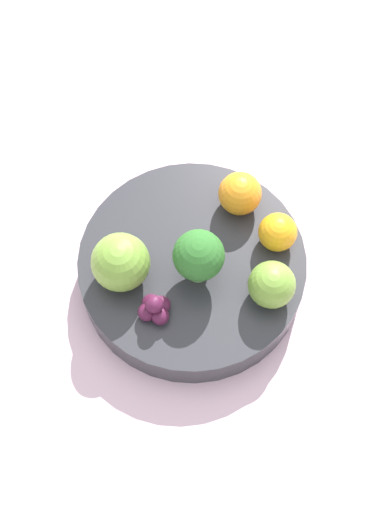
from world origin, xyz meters
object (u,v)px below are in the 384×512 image
at_px(orange_front, 240,194).
at_px(apple_green, 272,285).
at_px(bowl, 192,269).
at_px(grape_cluster, 155,308).
at_px(orange_back, 278,232).
at_px(apple_red, 121,262).
at_px(broccoli, 202,255).

bearing_deg(orange_front, apple_green, 81.04).
distance_m(bowl, grape_cluster, 0.08).
relative_size(apple_green, orange_front, 1.04).
xyz_separation_m(apple_green, orange_front, (-0.02, -0.11, -0.00)).
bearing_deg(apple_green, orange_back, -122.95).
bearing_deg(apple_red, bowl, 168.94).
relative_size(apple_red, orange_back, 1.47).
relative_size(bowl, apple_red, 4.01).
height_order(bowl, orange_front, orange_front).
relative_size(orange_front, orange_back, 1.14).
bearing_deg(bowl, broccoli, 102.90).
height_order(bowl, broccoli, broccoli).
distance_m(bowl, orange_back, 0.10).
distance_m(broccoli, grape_cluster, 0.07).
height_order(broccoli, apple_green, broccoli).
relative_size(broccoli, apple_red, 1.14).
distance_m(bowl, apple_red, 0.09).
relative_size(apple_red, orange_front, 1.29).
xyz_separation_m(bowl, broccoli, (-0.00, 0.02, 0.06)).
bearing_deg(broccoli, apple_red, -21.68).
xyz_separation_m(apple_red, grape_cluster, (-0.01, 0.05, -0.02)).
bearing_deg(broccoli, grape_cluster, 19.96).
height_order(apple_green, grape_cluster, apple_green).
bearing_deg(bowl, orange_front, -151.21).
distance_m(bowl, broccoli, 0.06).
distance_m(apple_red, grape_cluster, 0.06).
relative_size(apple_red, grape_cluster, 1.71).
relative_size(bowl, orange_back, 5.90).
relative_size(broccoli, orange_front, 1.47).
bearing_deg(broccoli, orange_back, -179.82).
bearing_deg(grape_cluster, orange_front, -149.05).
xyz_separation_m(orange_front, grape_cluster, (0.13, 0.08, -0.01)).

